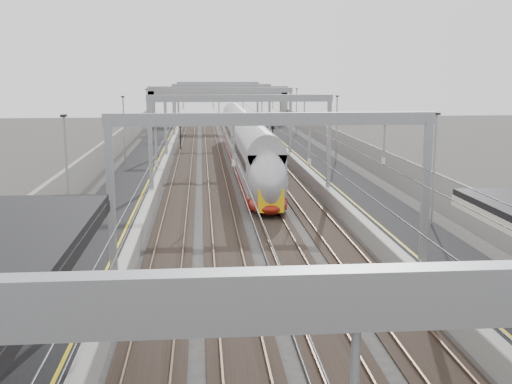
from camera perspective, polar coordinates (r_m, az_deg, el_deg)
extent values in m
cube|color=black|center=(48.95, -10.97, 0.25)|extent=(4.00, 120.00, 1.00)
cube|color=black|center=(49.84, 7.65, 0.54)|extent=(4.00, 120.00, 1.00)
cube|color=black|center=(48.78, -6.86, -0.21)|extent=(2.40, 140.00, 0.08)
cube|color=brown|center=(48.79, -7.71, -0.12)|extent=(0.07, 140.00, 0.14)
cube|color=brown|center=(48.74, -6.01, -0.10)|extent=(0.07, 140.00, 0.14)
cube|color=black|center=(48.76, -3.33, -0.16)|extent=(2.40, 140.00, 0.08)
cube|color=brown|center=(48.73, -4.18, -0.07)|extent=(0.07, 140.00, 0.14)
cube|color=brown|center=(48.77, -2.49, -0.04)|extent=(0.07, 140.00, 0.14)
cube|color=black|center=(48.93, 0.18, -0.10)|extent=(2.40, 140.00, 0.08)
cube|color=brown|center=(48.86, -0.66, -0.01)|extent=(0.07, 140.00, 0.14)
cube|color=brown|center=(48.98, 1.02, 0.01)|extent=(0.07, 140.00, 0.14)
cube|color=black|center=(49.28, 3.66, -0.05)|extent=(2.40, 140.00, 0.08)
cube|color=brown|center=(49.17, 2.83, 0.04)|extent=(0.07, 140.00, 0.14)
cube|color=brown|center=(49.38, 4.48, 0.07)|extent=(0.07, 140.00, 0.14)
cube|color=gray|center=(25.60, -12.77, -0.57)|extent=(0.28, 0.28, 6.60)
cube|color=gray|center=(26.92, 14.84, -0.12)|extent=(0.28, 0.28, 6.60)
cube|color=gray|center=(25.10, 1.42, 6.50)|extent=(13.00, 0.25, 0.50)
cube|color=gray|center=(45.29, -9.38, 4.34)|extent=(0.28, 0.28, 6.60)
cube|color=gray|center=(46.05, 6.49, 4.51)|extent=(0.28, 0.28, 6.60)
cube|color=gray|center=(45.01, -1.40, 8.33)|extent=(13.00, 0.25, 0.50)
cube|color=gray|center=(65.16, -8.05, 6.26)|extent=(0.28, 0.28, 6.60)
cube|color=gray|center=(65.69, 3.06, 6.38)|extent=(0.28, 0.28, 6.60)
cube|color=gray|center=(64.97, -2.49, 9.03)|extent=(13.00, 0.25, 0.50)
cube|color=gray|center=(85.10, -7.33, 7.28)|extent=(0.28, 0.28, 6.60)
cube|color=gray|center=(85.50, 1.21, 7.38)|extent=(0.28, 0.28, 6.60)
cube|color=gray|center=(84.95, -3.07, 9.41)|extent=(13.00, 0.25, 0.50)
cube|color=gray|center=(103.06, -6.92, 7.86)|extent=(0.28, 0.28, 6.60)
cube|color=gray|center=(103.40, 0.14, 7.95)|extent=(0.28, 0.28, 6.60)
cube|color=gray|center=(102.94, -3.40, 9.62)|extent=(13.00, 0.25, 0.50)
cylinder|color=#262628|center=(53.04, -6.81, 6.61)|extent=(0.03, 140.00, 0.03)
cylinder|color=#262628|center=(53.03, -3.55, 6.66)|extent=(0.03, 140.00, 0.03)
cylinder|color=#262628|center=(53.18, -0.30, 6.69)|extent=(0.03, 140.00, 0.03)
cylinder|color=#262628|center=(53.51, 2.93, 6.70)|extent=(0.03, 140.00, 0.03)
cube|color=gray|center=(102.97, -3.40, 8.98)|extent=(22.00, 2.20, 1.40)
cube|color=gray|center=(103.36, -9.25, 7.14)|extent=(1.00, 2.20, 6.20)
cube|color=gray|center=(103.91, 2.47, 7.29)|extent=(1.00, 2.20, 6.20)
cube|color=gray|center=(49.21, -14.72, 1.45)|extent=(0.30, 120.00, 3.20)
cube|color=gray|center=(50.45, 11.23, 1.82)|extent=(0.30, 120.00, 3.20)
cube|color=maroon|center=(52.91, -0.22, 1.31)|extent=(2.60, 22.12, 0.77)
cube|color=#95959A|center=(52.65, -0.22, 3.27)|extent=(2.60, 22.12, 2.88)
cube|color=black|center=(45.38, 0.58, -0.66)|extent=(1.92, 2.31, 0.48)
cube|color=maroon|center=(75.15, -1.62, 4.08)|extent=(2.60, 22.12, 0.77)
cube|color=#95959A|center=(74.96, -1.62, 5.47)|extent=(2.60, 22.12, 2.88)
cube|color=black|center=(67.52, -1.24, 3.08)|extent=(1.92, 2.31, 0.48)
ellipsoid|color=#95959A|center=(41.61, 1.04, 0.90)|extent=(2.60, 5.00, 4.04)
cube|color=yellow|center=(39.75, 1.35, -0.83)|extent=(1.63, 0.12, 1.44)
cube|color=black|center=(39.91, 1.29, 1.32)|extent=(1.54, 0.56, 0.91)
cylinder|color=black|center=(76.24, -6.73, 4.80)|extent=(0.12, 0.12, 3.00)
cube|color=black|center=(76.10, -6.75, 6.00)|extent=(0.32, 0.22, 0.75)
sphere|color=#0CE526|center=(75.95, -6.76, 6.11)|extent=(0.16, 0.16, 0.16)
cylinder|color=black|center=(73.27, -0.20, 4.64)|extent=(0.12, 0.12, 3.00)
cube|color=black|center=(73.12, -0.20, 5.89)|extent=(0.32, 0.22, 0.75)
sphere|color=red|center=(72.98, -0.20, 6.00)|extent=(0.16, 0.16, 0.16)
cylinder|color=black|center=(73.64, 1.50, 4.67)|extent=(0.12, 0.12, 3.00)
cube|color=black|center=(73.49, 1.50, 5.91)|extent=(0.32, 0.22, 0.75)
sphere|color=red|center=(73.35, 1.52, 6.02)|extent=(0.16, 0.16, 0.16)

